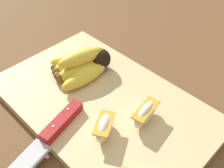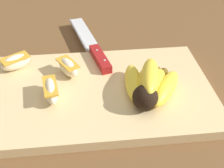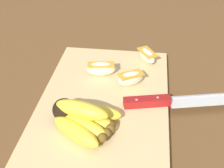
% 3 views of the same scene
% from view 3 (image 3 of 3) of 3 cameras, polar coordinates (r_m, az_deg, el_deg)
% --- Properties ---
extents(ground_plane, '(6.00, 6.00, 0.00)m').
position_cam_3_polar(ground_plane, '(0.69, -1.65, -4.95)').
color(ground_plane, brown).
extents(cutting_board, '(0.45, 0.28, 0.02)m').
position_cam_3_polar(cutting_board, '(0.69, -1.75, -3.45)').
color(cutting_board, '#DBBC84').
rests_on(cutting_board, ground_plane).
extents(banana_bunch, '(0.12, 0.14, 0.06)m').
position_cam_3_polar(banana_bunch, '(0.61, -5.46, -6.27)').
color(banana_bunch, black).
rests_on(banana_bunch, cutting_board).
extents(chefs_knife, '(0.09, 0.28, 0.02)m').
position_cam_3_polar(chefs_knife, '(0.68, 10.39, -3.06)').
color(chefs_knife, silver).
rests_on(chefs_knife, cutting_board).
extents(apple_wedge_near, '(0.03, 0.07, 0.04)m').
position_cam_3_polar(apple_wedge_near, '(0.75, -2.02, 2.84)').
color(apple_wedge_near, '#F4E5C1').
rests_on(apple_wedge_near, cutting_board).
extents(apple_wedge_middle, '(0.05, 0.07, 0.04)m').
position_cam_3_polar(apple_wedge_middle, '(0.72, 3.45, 1.07)').
color(apple_wedge_middle, '#F4E5C1').
rests_on(apple_wedge_middle, cutting_board).
extents(apple_wedge_far, '(0.07, 0.06, 0.03)m').
position_cam_3_polar(apple_wedge_far, '(0.81, 6.44, 5.22)').
color(apple_wedge_far, '#F4E5C1').
rests_on(apple_wedge_far, cutting_board).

